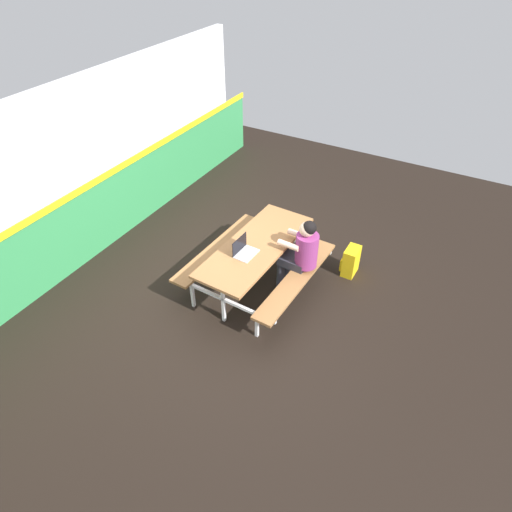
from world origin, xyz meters
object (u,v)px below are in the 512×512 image
picnic_table_main (256,255)px  backpack_dark (350,261)px  laptop_silver (244,250)px  student_nearer (301,251)px

picnic_table_main → backpack_dark: size_ratio=4.50×
laptop_silver → backpack_dark: (1.17, -1.11, -0.57)m
picnic_table_main → laptop_silver: (-0.23, 0.05, 0.21)m
picnic_table_main → student_nearer: student_nearer is taller
picnic_table_main → backpack_dark: bearing=-48.7°
student_nearer → picnic_table_main: bearing=110.7°
backpack_dark → picnic_table_main: bearing=131.3°
student_nearer → laptop_silver: size_ratio=3.66×
backpack_dark → laptop_silver: bearing=136.5°
backpack_dark → student_nearer: bearing=145.5°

